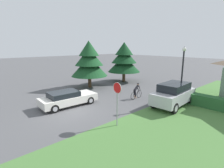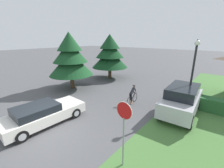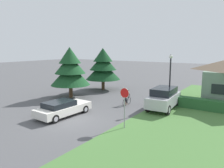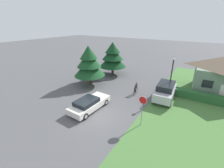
{
  "view_description": "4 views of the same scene",
  "coord_description": "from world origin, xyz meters",
  "px_view_note": "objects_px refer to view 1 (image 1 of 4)",
  "views": [
    {
      "loc": [
        11.5,
        -6.34,
        4.99
      ],
      "look_at": [
        -0.66,
        4.82,
        1.36
      ],
      "focal_mm": 28.0,
      "sensor_mm": 36.0,
      "label": 1
    },
    {
      "loc": [
        6.83,
        -3.19,
        4.99
      ],
      "look_at": [
        -0.19,
        5.46,
        1.56
      ],
      "focal_mm": 24.0,
      "sensor_mm": 36.0,
      "label": 2
    },
    {
      "loc": [
        11.37,
        -11.56,
        5.46
      ],
      "look_at": [
        -0.44,
        6.15,
        1.94
      ],
      "focal_mm": 35.0,
      "sensor_mm": 36.0,
      "label": 3
    },
    {
      "loc": [
        7.69,
        -9.73,
        8.48
      ],
      "look_at": [
        -0.9,
        4.05,
        1.71
      ],
      "focal_mm": 24.0,
      "sensor_mm": 36.0,
      "label": 4
    }
  ],
  "objects_px": {
    "street_lamp": "(182,69)",
    "conifer_tall_near": "(89,61)",
    "sedan_left_lane": "(68,98)",
    "stop_sign": "(117,96)",
    "cyclist": "(136,91)",
    "conifer_tall_far": "(124,59)",
    "parked_suv_right": "(173,94)"
  },
  "relations": [
    {
      "from": "conifer_tall_far",
      "to": "street_lamp",
      "type": "bearing_deg",
      "value": -20.06
    },
    {
      "from": "parked_suv_right",
      "to": "street_lamp",
      "type": "relative_size",
      "value": 0.95
    },
    {
      "from": "street_lamp",
      "to": "sedan_left_lane",
      "type": "bearing_deg",
      "value": -131.27
    },
    {
      "from": "parked_suv_right",
      "to": "conifer_tall_far",
      "type": "height_order",
      "value": "conifer_tall_far"
    },
    {
      "from": "parked_suv_right",
      "to": "street_lamp",
      "type": "height_order",
      "value": "street_lamp"
    },
    {
      "from": "sedan_left_lane",
      "to": "conifer_tall_near",
      "type": "distance_m",
      "value": 7.28
    },
    {
      "from": "sedan_left_lane",
      "to": "street_lamp",
      "type": "height_order",
      "value": "street_lamp"
    },
    {
      "from": "conifer_tall_near",
      "to": "street_lamp",
      "type": "bearing_deg",
      "value": 10.09
    },
    {
      "from": "conifer_tall_far",
      "to": "parked_suv_right",
      "type": "bearing_deg",
      "value": -23.86
    },
    {
      "from": "sedan_left_lane",
      "to": "street_lamp",
      "type": "relative_size",
      "value": 0.97
    },
    {
      "from": "sedan_left_lane",
      "to": "cyclist",
      "type": "height_order",
      "value": "cyclist"
    },
    {
      "from": "stop_sign",
      "to": "conifer_tall_near",
      "type": "distance_m",
      "value": 10.99
    },
    {
      "from": "stop_sign",
      "to": "cyclist",
      "type": "bearing_deg",
      "value": -59.65
    },
    {
      "from": "parked_suv_right",
      "to": "stop_sign",
      "type": "bearing_deg",
      "value": 171.82
    },
    {
      "from": "conifer_tall_near",
      "to": "conifer_tall_far",
      "type": "xyz_separation_m",
      "value": [
        0.38,
        5.61,
        -0.06
      ]
    },
    {
      "from": "stop_sign",
      "to": "street_lamp",
      "type": "bearing_deg",
      "value": -94.66
    },
    {
      "from": "stop_sign",
      "to": "conifer_tall_far",
      "type": "bearing_deg",
      "value": -45.95
    },
    {
      "from": "sedan_left_lane",
      "to": "cyclist",
      "type": "bearing_deg",
      "value": -22.01
    },
    {
      "from": "street_lamp",
      "to": "parked_suv_right",
      "type": "bearing_deg",
      "value": -112.11
    },
    {
      "from": "cyclist",
      "to": "sedan_left_lane",
      "type": "bearing_deg",
      "value": 151.12
    },
    {
      "from": "cyclist",
      "to": "conifer_tall_near",
      "type": "relative_size",
      "value": 0.31
    },
    {
      "from": "street_lamp",
      "to": "conifer_tall_near",
      "type": "bearing_deg",
      "value": -169.91
    },
    {
      "from": "stop_sign",
      "to": "conifer_tall_near",
      "type": "xyz_separation_m",
      "value": [
        -9.79,
        4.85,
        1.22
      ]
    },
    {
      "from": "stop_sign",
      "to": "conifer_tall_near",
      "type": "bearing_deg",
      "value": -24.29
    },
    {
      "from": "stop_sign",
      "to": "conifer_tall_near",
      "type": "height_order",
      "value": "conifer_tall_near"
    },
    {
      "from": "sedan_left_lane",
      "to": "cyclist",
      "type": "relative_size",
      "value": 2.74
    },
    {
      "from": "parked_suv_right",
      "to": "stop_sign",
      "type": "distance_m",
      "value": 6.17
    },
    {
      "from": "parked_suv_right",
      "to": "street_lamp",
      "type": "bearing_deg",
      "value": -25.36
    },
    {
      "from": "street_lamp",
      "to": "conifer_tall_far",
      "type": "distance_m",
      "value": 10.87
    },
    {
      "from": "cyclist",
      "to": "conifer_tall_near",
      "type": "height_order",
      "value": "conifer_tall_near"
    },
    {
      "from": "parked_suv_right",
      "to": "stop_sign",
      "type": "relative_size",
      "value": 1.66
    },
    {
      "from": "street_lamp",
      "to": "conifer_tall_near",
      "type": "distance_m",
      "value": 10.75
    }
  ]
}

